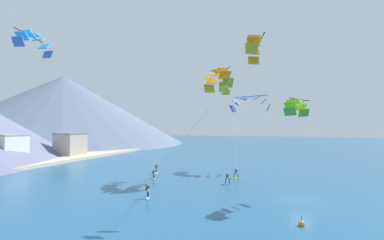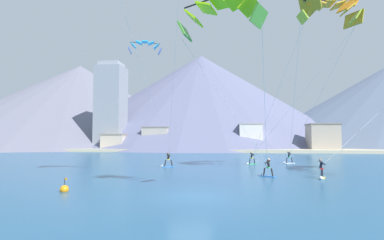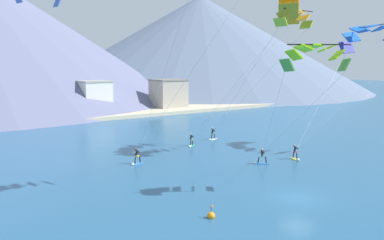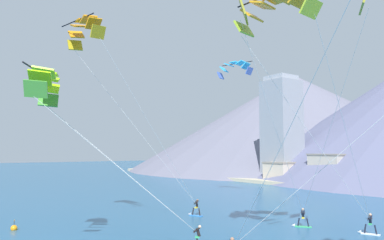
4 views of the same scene
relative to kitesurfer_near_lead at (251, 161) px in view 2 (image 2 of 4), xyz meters
name	(u,v)px [view 2 (image 2 of 4)]	position (x,y,z in m)	size (l,w,h in m)	color
ground_plane	(190,197)	(-5.13, -21.98, -0.50)	(400.00, 400.00, 0.00)	#23567F
kitesurfer_near_lead	(251,161)	(0.00, 0.00, 0.00)	(1.62, 1.38, 1.73)	#33B266
kitesurfer_near_trail	(288,160)	(5.11, 2.11, 0.03)	(1.77, 0.98, 1.77)	white
kitesurfer_mid_center	(167,162)	(-10.28, -4.41, 0.05)	(1.76, 1.04, 1.78)	#337FDB
kitesurfer_far_left	(322,173)	(5.10, -12.92, 0.02)	(1.00, 1.77, 1.76)	yellow
kitesurfer_far_right	(266,171)	(0.54, -11.96, -0.01)	(1.65, 1.34, 1.71)	#337FDB
parafoil_kite_near_trail	(328,11)	(6.79, -10.41, 15.23)	(5.81, 13.58, 15.23)	#A3C52C
parafoil_kite_far_right	(220,13)	(-3.25, -21.67, 10.81)	(6.68, 11.28, 10.93)	#479832
parafoil_kite_distant_high_outer	(145,46)	(-16.41, 6.95, 18.04)	(5.53, 2.58, 2.13)	#4563BB
race_marker_buoy	(64,189)	(-13.50, -21.42, -0.35)	(0.56, 0.56, 1.02)	orange
shoreline_strip	(220,150)	(-5.13, 33.43, -0.15)	(180.00, 10.00, 0.70)	beige
shore_building_harbour_front	(157,139)	(-21.50, 36.08, 2.63)	(6.85, 5.81, 6.24)	#B7AD9E
shore_building_promenade_mid	(251,137)	(2.57, 36.72, 3.01)	(5.87, 5.12, 7.00)	silver
shore_building_quay_east	(116,142)	(-31.97, 34.61, 1.73)	(5.86, 7.12, 4.45)	beige
shore_building_quay_west	(323,138)	(19.84, 36.54, 2.94)	(6.96, 6.36, 6.86)	#A89E8E
highrise_tower	(111,107)	(-34.54, 37.21, 11.18)	(7.00, 7.00, 23.79)	gray
mountain_peak_central_summit	(201,100)	(-14.61, 85.88, 18.69)	(119.47, 119.47, 38.38)	slate
mountain_peak_east_shoulder	(79,105)	(-67.36, 82.12, 16.84)	(120.36, 120.36, 34.69)	slate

